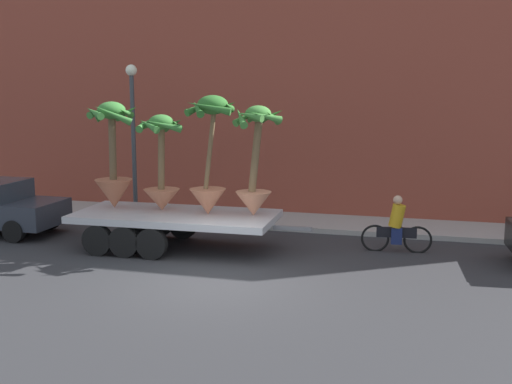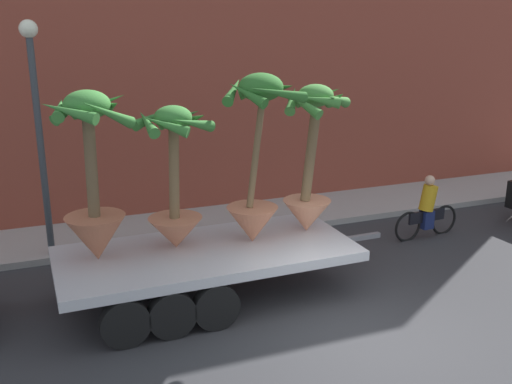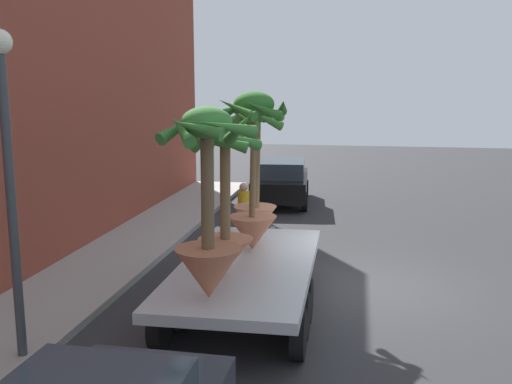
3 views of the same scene
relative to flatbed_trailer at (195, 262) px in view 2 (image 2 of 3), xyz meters
name	(u,v)px [view 2 (image 2 of 3)]	position (x,y,z in m)	size (l,w,h in m)	color
ground_plane	(362,339)	(2.14, -2.31, -0.76)	(60.00, 60.00, 0.00)	#2D2D30
sidewalk	(237,219)	(2.14, 3.79, -0.68)	(24.00, 2.20, 0.15)	#A39E99
building_facade	(213,26)	(2.14, 5.49, 4.03)	(24.00, 1.20, 9.57)	brown
flatbed_trailer	(195,262)	(0.00, 0.00, 0.00)	(6.37, 2.49, 0.98)	#B7BABF
potted_palm_rear	(174,186)	(-0.25, 0.29, 1.38)	(1.41, 1.47, 2.59)	#C17251
potted_palm_middle	(310,165)	(2.40, 0.22, 1.54)	(1.38, 1.40, 2.86)	tan
potted_palm_front	(256,166)	(1.22, 0.05, 1.68)	(1.42, 1.47, 3.11)	#C17251
potted_palm_extra	(93,190)	(-1.65, 0.23, 1.48)	(1.52, 1.55, 2.93)	#B26647
cyclist	(427,210)	(5.98, 1.20, -0.09)	(1.84, 0.38, 1.54)	black
street_lamp	(37,110)	(-2.36, 2.99, 2.47)	(0.36, 0.36, 4.83)	#383D42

